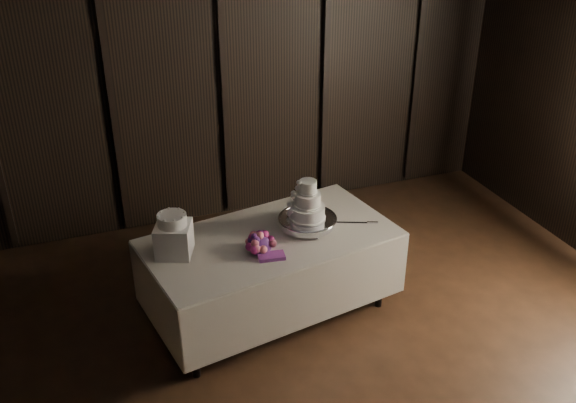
{
  "coord_description": "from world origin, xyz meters",
  "views": [
    {
      "loc": [
        -1.55,
        -2.54,
        3.4
      ],
      "look_at": [
        -0.01,
        1.62,
        1.05
      ],
      "focal_mm": 40.0,
      "sensor_mm": 36.0,
      "label": 1
    }
  ],
  "objects": [
    {
      "name": "room",
      "position": [
        0.0,
        0.0,
        1.5
      ],
      "size": [
        6.08,
        7.08,
        3.08
      ],
      "color": "black",
      "rests_on": "ground"
    },
    {
      "name": "small_cake",
      "position": [
        -0.92,
        1.64,
        1.05
      ],
      "size": [
        0.22,
        0.22,
        0.09
      ],
      "primitive_type": "cylinder",
      "rotation": [
        0.0,
        0.0,
        -0.01
      ],
      "color": "white",
      "rests_on": "box_pedestal"
    },
    {
      "name": "cake_knife",
      "position": [
        0.53,
        1.59,
        0.77
      ],
      "size": [
        0.35,
        0.16,
        0.01
      ],
      "primitive_type": "cube",
      "rotation": [
        0.0,
        0.0,
        -0.39
      ],
      "color": "silver",
      "rests_on": "display_table"
    },
    {
      "name": "box_pedestal",
      "position": [
        -0.92,
        1.64,
        0.89
      ],
      "size": [
        0.34,
        0.34,
        0.25
      ],
      "primitive_type": "cube",
      "rotation": [
        0.0,
        0.0,
        -0.38
      ],
      "color": "white",
      "rests_on": "display_table"
    },
    {
      "name": "cake_stand",
      "position": [
        0.17,
        1.65,
        0.81
      ],
      "size": [
        0.64,
        0.64,
        0.09
      ],
      "primitive_type": "cylinder",
      "rotation": [
        0.0,
        0.0,
        0.43
      ],
      "color": "silver",
      "rests_on": "display_table"
    },
    {
      "name": "display_table",
      "position": [
        -0.16,
        1.62,
        0.42
      ],
      "size": [
        2.14,
        1.37,
        0.76
      ],
      "rotation": [
        0.0,
        0.0,
        0.18
      ],
      "color": "beige",
      "rests_on": "ground"
    },
    {
      "name": "wedding_cake",
      "position": [
        0.15,
        1.64,
        0.98
      ],
      "size": [
        0.32,
        0.28,
        0.34
      ],
      "rotation": [
        0.0,
        0.0,
        -0.24
      ],
      "color": "white",
      "rests_on": "cake_stand"
    },
    {
      "name": "bouquet",
      "position": [
        -0.3,
        1.44,
        0.83
      ],
      "size": [
        0.37,
        0.46,
        0.2
      ],
      "primitive_type": null,
      "rotation": [
        0.0,
        0.0,
        -0.15
      ],
      "color": "#B84F61",
      "rests_on": "display_table"
    }
  ]
}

